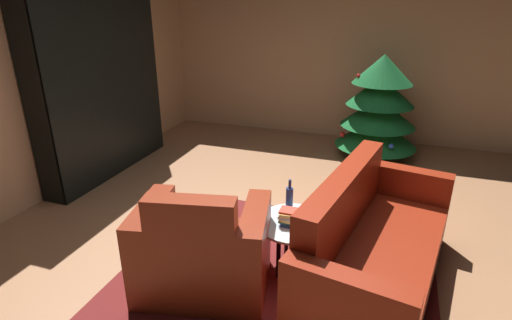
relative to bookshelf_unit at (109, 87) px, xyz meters
name	(u,v)px	position (x,y,z in m)	size (l,w,h in m)	color
ground_plane	(275,240)	(2.49, -1.02, -1.08)	(7.91, 7.91, 0.00)	#9C6946
wall_back	(337,55)	(2.49, 2.31, 0.22)	(5.52, 0.06, 2.60)	tan
wall_left	(23,84)	(-0.24, -1.02, 0.22)	(0.06, 6.71, 2.60)	tan
area_rug	(278,270)	(2.66, -1.46, -1.08)	(2.49, 2.15, 0.01)	maroon
bookshelf_unit	(109,87)	(0.00, 0.00, 0.00)	(0.32, 2.02, 2.20)	black
armchair_red	(203,252)	(2.16, -1.85, -0.75)	(1.11, 0.91, 0.91)	maroon
couch_red	(372,250)	(3.38, -1.37, -0.77)	(1.13, 2.01, 0.91)	maroon
coffee_table	(295,227)	(2.76, -1.38, -0.68)	(0.63, 0.63, 0.45)	black
book_stack_on_table	(291,218)	(2.74, -1.43, -0.57)	(0.19, 0.17, 0.13)	#26478F
bottle_on_table	(289,199)	(2.67, -1.23, -0.51)	(0.06, 0.06, 0.29)	navy
decorated_tree	(379,107)	(3.22, 1.51, -0.36)	(1.12, 1.12, 1.44)	brown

